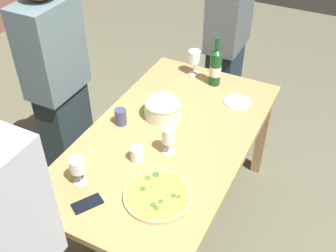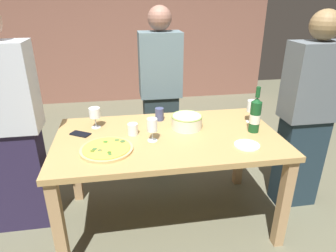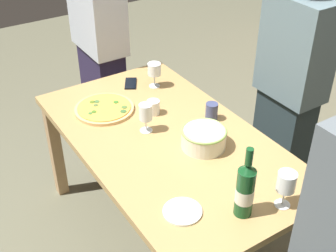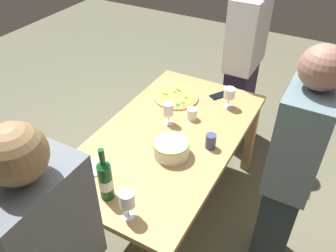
{
  "view_description": "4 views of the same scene",
  "coord_description": "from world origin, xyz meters",
  "px_view_note": "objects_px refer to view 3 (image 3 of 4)",
  "views": [
    {
      "loc": [
        -1.6,
        -0.8,
        2.27
      ],
      "look_at": [
        0.0,
        0.0,
        0.82
      ],
      "focal_mm": 43.74,
      "sensor_mm": 36.0,
      "label": 1
    },
    {
      "loc": [
        -0.31,
        -1.9,
        1.67
      ],
      "look_at": [
        0.0,
        0.0,
        0.82
      ],
      "focal_mm": 31.65,
      "sensor_mm": 36.0,
      "label": 2
    },
    {
      "loc": [
        1.63,
        -1.05,
        2.13
      ],
      "look_at": [
        0.0,
        0.0,
        0.82
      ],
      "focal_mm": 48.07,
      "sensor_mm": 36.0,
      "label": 3
    },
    {
      "loc": [
        1.6,
        0.88,
        2.22
      ],
      "look_at": [
        0.0,
        0.0,
        0.82
      ],
      "focal_mm": 36.98,
      "sensor_mm": 36.0,
      "label": 4
    }
  ],
  "objects_px": {
    "wine_glass_by_bottle": "(146,113)",
    "cup_amber": "(212,112)",
    "wine_bottle": "(245,189)",
    "wine_glass_near_pizza": "(154,70)",
    "person_host": "(100,46)",
    "pizza": "(104,109)",
    "side_plate": "(182,211)",
    "serving_bowl": "(204,137)",
    "cup_ceramic": "(153,107)",
    "wine_glass_far_left": "(286,183)",
    "dining_table": "(168,152)",
    "person_guest_right": "(290,91)",
    "cell_phone": "(131,83)"
  },
  "relations": [
    {
      "from": "person_guest_right",
      "to": "cell_phone",
      "type": "bearing_deg",
      "value": -40.02
    },
    {
      "from": "wine_glass_far_left",
      "to": "wine_glass_near_pizza",
      "type": "bearing_deg",
      "value": 175.88
    },
    {
      "from": "serving_bowl",
      "to": "person_guest_right",
      "type": "distance_m",
      "value": 0.72
    },
    {
      "from": "cell_phone",
      "to": "side_plate",
      "type": "bearing_deg",
      "value": 103.49
    },
    {
      "from": "person_host",
      "to": "serving_bowl",
      "type": "bearing_deg",
      "value": 5.93
    },
    {
      "from": "person_guest_right",
      "to": "wine_glass_by_bottle",
      "type": "bearing_deg",
      "value": -7.27
    },
    {
      "from": "side_plate",
      "to": "person_host",
      "type": "xyz_separation_m",
      "value": [
        -1.61,
        0.39,
        0.07
      ]
    },
    {
      "from": "wine_bottle",
      "to": "wine_glass_far_left",
      "type": "relative_size",
      "value": 1.93
    },
    {
      "from": "serving_bowl",
      "to": "wine_bottle",
      "type": "relative_size",
      "value": 0.69
    },
    {
      "from": "cup_ceramic",
      "to": "wine_glass_near_pizza",
      "type": "bearing_deg",
      "value": 147.45
    },
    {
      "from": "wine_glass_near_pizza",
      "to": "side_plate",
      "type": "xyz_separation_m",
      "value": [
        1.01,
        -0.48,
        -0.11
      ]
    },
    {
      "from": "person_host",
      "to": "cell_phone",
      "type": "bearing_deg",
      "value": 4.42
    },
    {
      "from": "dining_table",
      "to": "person_host",
      "type": "relative_size",
      "value": 0.98
    },
    {
      "from": "side_plate",
      "to": "pizza",
      "type": "bearing_deg",
      "value": 174.84
    },
    {
      "from": "wine_glass_by_bottle",
      "to": "cup_amber",
      "type": "xyz_separation_m",
      "value": [
        0.1,
        0.37,
        -0.06
      ]
    },
    {
      "from": "dining_table",
      "to": "person_host",
      "type": "xyz_separation_m",
      "value": [
        -1.11,
        0.14,
        0.17
      ]
    },
    {
      "from": "pizza",
      "to": "wine_glass_near_pizza",
      "type": "bearing_deg",
      "value": 102.67
    },
    {
      "from": "wine_glass_by_bottle",
      "to": "person_guest_right",
      "type": "distance_m",
      "value": 0.9
    },
    {
      "from": "wine_bottle",
      "to": "pizza",
      "type": "bearing_deg",
      "value": -173.05
    },
    {
      "from": "person_host",
      "to": "person_guest_right",
      "type": "height_order",
      "value": "person_host"
    },
    {
      "from": "cup_amber",
      "to": "person_host",
      "type": "bearing_deg",
      "value": -171.72
    },
    {
      "from": "wine_glass_by_bottle",
      "to": "person_host",
      "type": "xyz_separation_m",
      "value": [
        -0.99,
        0.21,
        -0.04
      ]
    },
    {
      "from": "wine_glass_by_bottle",
      "to": "cup_amber",
      "type": "distance_m",
      "value": 0.38
    },
    {
      "from": "serving_bowl",
      "to": "side_plate",
      "type": "height_order",
      "value": "serving_bowl"
    },
    {
      "from": "wine_glass_by_bottle",
      "to": "side_plate",
      "type": "bearing_deg",
      "value": -16.49
    },
    {
      "from": "wine_bottle",
      "to": "wine_glass_near_pizza",
      "type": "bearing_deg",
      "value": 167.07
    },
    {
      "from": "pizza",
      "to": "side_plate",
      "type": "bearing_deg",
      "value": -5.16
    },
    {
      "from": "wine_glass_far_left",
      "to": "cup_ceramic",
      "type": "xyz_separation_m",
      "value": [
        -0.94,
        -0.09,
        -0.08
      ]
    },
    {
      "from": "wine_glass_by_bottle",
      "to": "pizza",
      "type": "bearing_deg",
      "value": -162.42
    },
    {
      "from": "cup_ceramic",
      "to": "person_guest_right",
      "type": "height_order",
      "value": "person_guest_right"
    },
    {
      "from": "wine_glass_far_left",
      "to": "person_host",
      "type": "bearing_deg",
      "value": -179.91
    },
    {
      "from": "wine_bottle",
      "to": "cup_ceramic",
      "type": "bearing_deg",
      "value": 174.06
    },
    {
      "from": "wine_bottle",
      "to": "wine_glass_near_pizza",
      "type": "distance_m",
      "value": 1.18
    },
    {
      "from": "pizza",
      "to": "wine_glass_by_bottle",
      "type": "xyz_separation_m",
      "value": [
        0.31,
        0.1,
        0.1
      ]
    },
    {
      "from": "dining_table",
      "to": "pizza",
      "type": "height_order",
      "value": "pizza"
    },
    {
      "from": "dining_table",
      "to": "person_guest_right",
      "type": "relative_size",
      "value": 1.0
    },
    {
      "from": "serving_bowl",
      "to": "side_plate",
      "type": "xyz_separation_m",
      "value": [
        0.33,
        -0.36,
        -0.05
      ]
    },
    {
      "from": "serving_bowl",
      "to": "wine_glass_by_bottle",
      "type": "xyz_separation_m",
      "value": [
        -0.28,
        -0.18,
        0.06
      ]
    },
    {
      "from": "serving_bowl",
      "to": "pizza",
      "type": "bearing_deg",
      "value": -155.18
    },
    {
      "from": "cup_ceramic",
      "to": "side_plate",
      "type": "relative_size",
      "value": 0.49
    },
    {
      "from": "cup_ceramic",
      "to": "wine_glass_far_left",
      "type": "bearing_deg",
      "value": 5.23
    },
    {
      "from": "side_plate",
      "to": "dining_table",
      "type": "bearing_deg",
      "value": 153.64
    },
    {
      "from": "serving_bowl",
      "to": "person_guest_right",
      "type": "bearing_deg",
      "value": 98.13
    },
    {
      "from": "pizza",
      "to": "serving_bowl",
      "type": "height_order",
      "value": "serving_bowl"
    },
    {
      "from": "side_plate",
      "to": "person_host",
      "type": "height_order",
      "value": "person_host"
    },
    {
      "from": "pizza",
      "to": "cell_phone",
      "type": "bearing_deg",
      "value": 124.71
    },
    {
      "from": "side_plate",
      "to": "wine_glass_near_pizza",
      "type": "bearing_deg",
      "value": 154.74
    },
    {
      "from": "person_host",
      "to": "pizza",
      "type": "bearing_deg",
      "value": -16.76
    },
    {
      "from": "cell_phone",
      "to": "cup_amber",
      "type": "bearing_deg",
      "value": 138.4
    },
    {
      "from": "pizza",
      "to": "wine_glass_far_left",
      "type": "relative_size",
      "value": 1.94
    }
  ]
}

